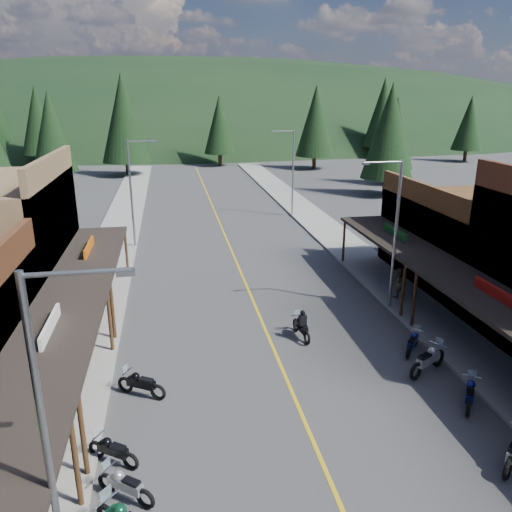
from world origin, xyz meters
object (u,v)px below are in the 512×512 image
pine_10 (52,131)px  pine_5 (383,112)px  pine_2 (124,118)px  pine_3 (219,125)px  streetlight_1 (133,189)px  shop_east_3 (472,241)px  streetlight_3 (291,169)px  bike_east_9 (413,341)px  pine_9 (395,133)px  pine_11 (390,131)px  bike_east_8 (428,359)px  bike_west_7 (113,449)px  streetlight_2 (393,229)px  bike_west_8 (141,383)px  rider_on_bike (302,326)px  pedestrian_east_b (398,283)px  pine_4 (316,121)px  bike_west_6 (125,484)px  pine_6 (469,123)px  pine_1 (38,120)px  bike_east_7 (470,392)px  streetlight_0 (52,432)px

pine_10 → pine_5: bearing=22.9°
pine_2 → pine_3: pine_2 is taller
streetlight_1 → pine_5: (40.95, 50.00, 3.53)m
shop_east_3 → streetlight_3: bearing=110.0°
pine_2 → bike_east_9: size_ratio=7.53×
pine_9 → pine_11: size_ratio=0.87×
bike_east_8 → bike_west_7: bearing=-104.9°
streetlight_2 → bike_west_8: size_ratio=3.91×
pine_3 → pine_5: pine_5 is taller
rider_on_bike → pedestrian_east_b: bearing=21.7°
pine_3 → pine_4: size_ratio=0.88×
bike_west_6 → bike_east_8: (11.86, 4.89, 0.11)m
rider_on_bike → pine_10: bearing=106.6°
pine_5 → streetlight_3: bearing=-122.8°
streetlight_1 → bike_east_8: bearing=-57.9°
pine_2 → pine_10: bearing=-135.0°
pine_2 → pedestrian_east_b: size_ratio=8.06×
pine_2 → pine_5: size_ratio=1.00×
pine_2 → pine_6: 56.34m
bike_east_8 → pine_3: bearing=151.8°
pine_5 → bike_west_6: (-39.98, -75.32, -7.44)m
pine_2 → pine_5: 46.17m
shop_east_3 → pine_1: size_ratio=0.87×
streetlight_2 → bike_east_7: 9.68m
pine_1 → bike_west_6: 75.80m
pine_3 → bike_east_9: size_ratio=5.92×
streetlight_3 → bike_west_7: (-13.43, -31.73, -3.93)m
pine_3 → bike_west_7: 68.79m
bike_west_7 → pedestrian_east_b: (14.54, 10.86, 0.49)m
streetlight_0 → pine_2: bearing=92.7°
shop_east_3 → bike_west_8: shop_east_3 is taller
bike_west_7 → bike_west_8: bearing=23.0°
bike_east_9 → pine_10: bearing=157.8°
bike_west_8 → rider_on_bike: size_ratio=1.00×
bike_west_8 → rider_on_bike: rider_on_bike is taller
pine_6 → bike_east_7: size_ratio=5.58×
streetlight_1 → pine_1: 51.01m
streetlight_2 → streetlight_0: bearing=-134.8°
streetlight_2 → pine_6: (39.05, 56.00, 2.02)m
bike_west_8 → streetlight_2: bearing=-33.7°
shop_east_3 → streetlight_2: (-6.80, -3.30, 1.93)m
pine_6 → streetlight_1: bearing=-141.6°
pine_3 → streetlight_1: bearing=-104.0°
pine_2 → pine_10: (-8.00, -8.00, -1.21)m
shop_east_3 → bike_west_7: bearing=-147.2°
pine_1 → bike_east_9: 73.47m
pine_4 → bike_east_7: bearing=-100.9°
pedestrian_east_b → rider_on_bike: bearing=25.4°
shop_east_3 → pine_5: size_ratio=0.78×
bike_west_8 → bike_east_8: bearing=-61.0°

